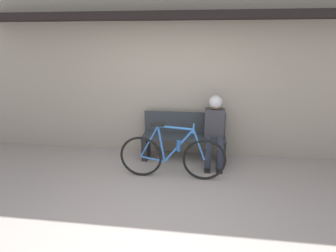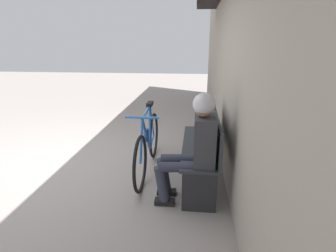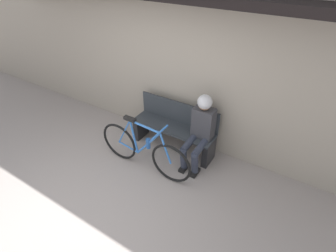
% 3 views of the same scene
% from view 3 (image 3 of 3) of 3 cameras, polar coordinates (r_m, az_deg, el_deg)
% --- Properties ---
extents(ground_plane, '(24.00, 24.00, 0.00)m').
position_cam_3_polar(ground_plane, '(3.92, -16.82, -18.44)').
color(ground_plane, gray).
extents(storefront_wall, '(12.00, 0.56, 3.20)m').
position_cam_3_polar(storefront_wall, '(4.36, 1.48, 16.16)').
color(storefront_wall, '#9E9384').
rests_on(storefront_wall, ground_plane).
extents(park_bench_near, '(1.50, 0.42, 0.87)m').
position_cam_3_polar(park_bench_near, '(4.58, 1.40, -0.58)').
color(park_bench_near, '#2D3338').
rests_on(park_bench_near, ground_plane).
extents(bicycle, '(1.69, 0.40, 0.92)m').
position_cam_3_polar(bicycle, '(4.17, -5.35, -5.25)').
color(bicycle, black).
rests_on(bicycle, ground_plane).
extents(person_seated, '(0.34, 0.63, 1.23)m').
position_cam_3_polar(person_seated, '(4.13, 7.10, -0.18)').
color(person_seated, '#2D3342').
rests_on(person_seated, ground_plane).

